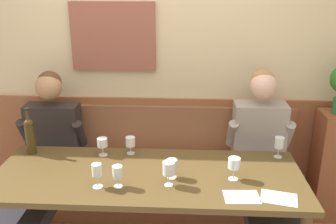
{
  "coord_description": "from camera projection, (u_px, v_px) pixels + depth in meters",
  "views": [
    {
      "loc": [
        0.26,
        -2.03,
        1.96
      ],
      "look_at": [
        0.12,
        0.46,
        1.08
      ],
      "focal_mm": 39.73,
      "sensor_mm": 36.0,
      "label": 1
    }
  ],
  "objects": [
    {
      "name": "room_wall_back",
      "position": [
        157.0,
        51.0,
        3.13
      ],
      "size": [
        6.8,
        0.12,
        2.8
      ],
      "color": "beige",
      "rests_on": "ground"
    },
    {
      "name": "wood_wainscot_panel",
      "position": [
        158.0,
        151.0,
        3.38
      ],
      "size": [
        6.8,
        0.03,
        1.0
      ],
      "primitive_type": "cube",
      "color": "brown",
      "rests_on": "ground"
    },
    {
      "name": "wall_bench",
      "position": [
        156.0,
        184.0,
        3.26
      ],
      "size": [
        2.37,
        0.42,
        0.94
      ],
      "color": "brown",
      "rests_on": "ground"
    },
    {
      "name": "dining_table",
      "position": [
        148.0,
        185.0,
        2.52
      ],
      "size": [
        2.07,
        0.78,
        0.74
      ],
      "color": "brown",
      "rests_on": "ground"
    },
    {
      "name": "person_left_seat",
      "position": [
        41.0,
        167.0,
        2.85
      ],
      "size": [
        0.54,
        1.21,
        1.28
      ],
      "color": "#372F31",
      "rests_on": "ground"
    },
    {
      "name": "person_right_seat",
      "position": [
        264.0,
        168.0,
        2.78
      ],
      "size": [
        0.52,
        1.21,
        1.31
      ],
      "color": "#293334",
      "rests_on": "ground"
    },
    {
      "name": "wine_bottle_clear_water",
      "position": [
        30.0,
        135.0,
        2.74
      ],
      "size": [
        0.07,
        0.07,
        0.36
      ],
      "color": "#3C3013",
      "rests_on": "dining_table"
    },
    {
      "name": "wine_glass_mid_left",
      "position": [
        102.0,
        143.0,
        2.72
      ],
      "size": [
        0.08,
        0.08,
        0.13
      ],
      "color": "silver",
      "rests_on": "dining_table"
    },
    {
      "name": "wine_glass_left_end",
      "position": [
        118.0,
        173.0,
        2.3
      ],
      "size": [
        0.06,
        0.06,
        0.14
      ],
      "color": "silver",
      "rests_on": "dining_table"
    },
    {
      "name": "wine_glass_center_front",
      "position": [
        169.0,
        169.0,
        2.31
      ],
      "size": [
        0.08,
        0.08,
        0.16
      ],
      "color": "silver",
      "rests_on": "dining_table"
    },
    {
      "name": "wine_glass_right_end",
      "position": [
        130.0,
        143.0,
        2.75
      ],
      "size": [
        0.07,
        0.07,
        0.13
      ],
      "color": "silver",
      "rests_on": "dining_table"
    },
    {
      "name": "wine_glass_center_rear",
      "position": [
        97.0,
        171.0,
        2.29
      ],
      "size": [
        0.07,
        0.07,
        0.16
      ],
      "color": "silver",
      "rests_on": "dining_table"
    },
    {
      "name": "wine_glass_by_bottle",
      "position": [
        234.0,
        164.0,
        2.38
      ],
      "size": [
        0.08,
        0.08,
        0.15
      ],
      "color": "silver",
      "rests_on": "dining_table"
    },
    {
      "name": "wine_glass_near_bucket",
      "position": [
        172.0,
        166.0,
        2.41
      ],
      "size": [
        0.07,
        0.07,
        0.13
      ],
      "color": "silver",
      "rests_on": "dining_table"
    },
    {
      "name": "wine_glass_mid_right",
      "position": [
        279.0,
        143.0,
        2.69
      ],
      "size": [
        0.07,
        0.07,
        0.15
      ],
      "color": "silver",
      "rests_on": "dining_table"
    },
    {
      "name": "tasting_sheet_left_guest",
      "position": [
        279.0,
        198.0,
        2.2
      ],
      "size": [
        0.24,
        0.19,
        0.0
      ],
      "primitive_type": "cube",
      "rotation": [
        0.0,
        0.0,
        -0.24
      ],
      "color": "white",
      "rests_on": "dining_table"
    },
    {
      "name": "tasting_sheet_right_guest",
      "position": [
        242.0,
        197.0,
        2.22
      ],
      "size": [
        0.22,
        0.16,
        0.0
      ],
      "primitive_type": "cube",
      "rotation": [
        0.0,
        0.0,
        0.05
      ],
      "color": "white",
      "rests_on": "dining_table"
    },
    {
      "name": "corner_pedestal",
      "position": [
        331.0,
        166.0,
        3.15
      ],
      "size": [
        0.28,
        0.28,
        0.96
      ],
      "primitive_type": "cube",
      "color": "brown",
      "rests_on": "ground"
    }
  ]
}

